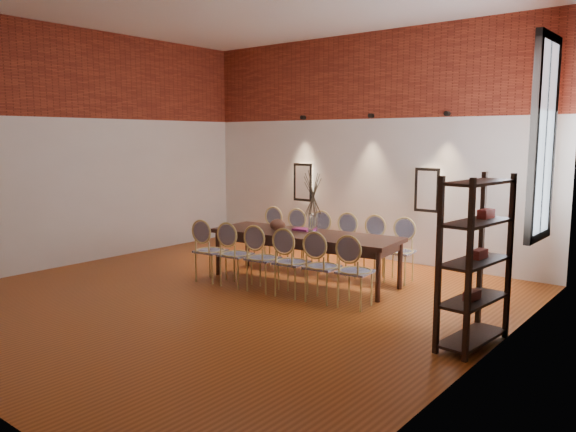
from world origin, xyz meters
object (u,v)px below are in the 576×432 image
Objects in this scene: chair_near_e at (322,267)px; book at (302,229)px; chair_far_a at (267,236)px; chair_near_a at (211,251)px; dining_table at (305,257)px; chair_near_f at (355,271)px; chair_far_d at (342,245)px; shelving_rack at (475,261)px; chair_near_c at (263,258)px; chair_far_e at (370,248)px; bowl at (278,225)px; chair_near_b at (236,254)px; chair_far_f at (399,252)px; vase at (313,224)px; chair_far_b at (291,239)px; chair_near_d at (291,262)px; chair_far_c at (315,242)px.

chair_near_e is 1.31m from book.
chair_near_a is at bearing 90.00° from chair_far_a.
dining_table is at bearing 148.32° from chair_far_a.
chair_near_f is 1.78m from chair_far_d.
shelving_rack reaches higher than book.
chair_far_e is at bearing 57.05° from chair_near_c.
chair_far_a is 1.45m from chair_far_d.
bowl is at bearing 157.31° from chair_near_f.
chair_near_f is at bearing -16.91° from bowl.
chair_near_b is 2.45m from chair_far_f.
chair_near_c is 1.78m from chair_far_e.
dining_table is 3.09× the size of chair_near_b.
vase is 0.17× the size of shelving_rack.
book is (-0.31, 0.15, -0.14)m from vase.
chair_far_b is 0.86m from book.
chair_far_c is at bearing 107.96° from chair_near_d.
chair_far_f is (-0.15, 1.49, 0.00)m from chair_near_f.
chair_far_c is 1.00× the size of chair_far_e.
chair_far_c is (-0.15, 1.49, 0.00)m from chair_near_c.
chair_near_a and chair_far_e have the same top height.
chair_far_a and chair_far_b have the same top height.
chair_near_e is 2.08m from chair_far_b.
chair_near_a is 1.78m from chair_far_c.
chair_near_c is 1.00× the size of chair_far_e.
chair_far_a is at bearing 139.19° from bowl.
book is at bearing 135.11° from chair_far_b.
dining_table is 0.54m from vase.
chair_near_f is at bearing -0.00° from chair_near_b.
book is (-0.49, 0.88, 0.30)m from chair_near_d.
chair_near_c is 1.57m from chair_far_b.
chair_far_b is 1.00× the size of chair_far_f.
chair_far_a is 1.00× the size of chair_far_b.
chair_far_b and chair_far_e have the same top height.
book is 3.34m from shelving_rack.
chair_near_c and chair_near_e have the same top height.
chair_far_b is 1.22m from vase.
chair_near_d is at bearing -72.04° from dining_table.
chair_far_a is (-2.08, 1.29, 0.00)m from chair_near_e.
chair_far_c is at bearing 122.95° from chair_near_e.
chair_near_a is 0.97m from chair_near_c.
chair_near_d is at bearing -61.05° from book.
chair_near_e is 1.00× the size of chair_near_f.
chair_near_d is at bearing 179.33° from shelving_rack.
chair_near_d is at bearing 180.00° from chair_near_f.
bowl is at bearing 135.07° from chair_near_d.
vase is (-1.14, 0.64, 0.43)m from chair_near_f.
chair_far_c is (0.96, 0.10, 0.00)m from chair_far_a.
chair_near_e reaches higher than bowl.
chair_near_b is 0.97m from chair_near_d.
chair_far_b is at bearing 90.00° from chair_near_b.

